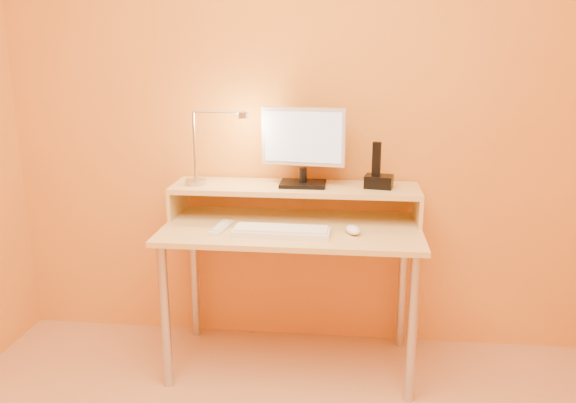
# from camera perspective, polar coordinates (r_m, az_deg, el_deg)

# --- Properties ---
(wall_back) EXTENTS (3.00, 0.04, 2.50)m
(wall_back) POSITION_cam_1_polar(r_m,az_deg,el_deg) (2.89, 1.05, 9.53)
(wall_back) COLOR orange
(wall_back) RESTS_ON floor
(desk_leg_fl) EXTENTS (0.04, 0.04, 0.69)m
(desk_leg_fl) POSITION_cam_1_polar(r_m,az_deg,el_deg) (2.70, -12.11, -11.19)
(desk_leg_fl) COLOR #B3B3BC
(desk_leg_fl) RESTS_ON floor
(desk_leg_fr) EXTENTS (0.04, 0.04, 0.69)m
(desk_leg_fr) POSITION_cam_1_polar(r_m,az_deg,el_deg) (2.59, 12.25, -12.34)
(desk_leg_fr) COLOR #B3B3BC
(desk_leg_fr) RESTS_ON floor
(desk_leg_bl) EXTENTS (0.04, 0.04, 0.69)m
(desk_leg_bl) POSITION_cam_1_polar(r_m,az_deg,el_deg) (3.14, -9.29, -7.26)
(desk_leg_bl) COLOR #B3B3BC
(desk_leg_bl) RESTS_ON floor
(desk_leg_br) EXTENTS (0.04, 0.04, 0.69)m
(desk_leg_br) POSITION_cam_1_polar(r_m,az_deg,el_deg) (3.05, 11.31, -8.05)
(desk_leg_br) COLOR #B3B3BC
(desk_leg_br) RESTS_ON floor
(desk_lower) EXTENTS (1.20, 0.60, 0.02)m
(desk_lower) POSITION_cam_1_polar(r_m,az_deg,el_deg) (2.68, 0.38, -2.72)
(desk_lower) COLOR tan
(desk_lower) RESTS_ON floor
(shelf_riser_left) EXTENTS (0.02, 0.30, 0.14)m
(shelf_riser_left) POSITION_cam_1_polar(r_m,az_deg,el_deg) (2.92, -10.93, 0.09)
(shelf_riser_left) COLOR tan
(shelf_riser_left) RESTS_ON desk_lower
(shelf_riser_right) EXTENTS (0.02, 0.30, 0.14)m
(shelf_riser_right) POSITION_cam_1_polar(r_m,az_deg,el_deg) (2.81, 12.76, -0.57)
(shelf_riser_right) COLOR tan
(shelf_riser_right) RESTS_ON desk_lower
(desk_shelf) EXTENTS (1.20, 0.30, 0.02)m
(desk_shelf) POSITION_cam_1_polar(r_m,az_deg,el_deg) (2.79, 0.70, 1.35)
(desk_shelf) COLOR tan
(desk_shelf) RESTS_ON desk_lower
(monitor_foot) EXTENTS (0.22, 0.16, 0.02)m
(monitor_foot) POSITION_cam_1_polar(r_m,az_deg,el_deg) (2.78, 1.50, 1.76)
(monitor_foot) COLOR black
(monitor_foot) RESTS_ON desk_shelf
(monitor_neck) EXTENTS (0.04, 0.04, 0.07)m
(monitor_neck) POSITION_cam_1_polar(r_m,az_deg,el_deg) (2.77, 1.50, 2.64)
(monitor_neck) COLOR black
(monitor_neck) RESTS_ON monitor_foot
(monitor_panel) EXTENTS (0.41, 0.09, 0.28)m
(monitor_panel) POSITION_cam_1_polar(r_m,az_deg,el_deg) (2.74, 1.55, 6.47)
(monitor_panel) COLOR silver
(monitor_panel) RESTS_ON monitor_neck
(monitor_back) EXTENTS (0.36, 0.06, 0.23)m
(monitor_back) POSITION_cam_1_polar(r_m,az_deg,el_deg) (2.77, 1.59, 6.54)
(monitor_back) COLOR black
(monitor_back) RESTS_ON monitor_panel
(monitor_screen) EXTENTS (0.36, 0.05, 0.24)m
(monitor_screen) POSITION_cam_1_polar(r_m,az_deg,el_deg) (2.73, 1.51, 6.41)
(monitor_screen) COLOR silver
(monitor_screen) RESTS_ON monitor_panel
(lamp_base) EXTENTS (0.10, 0.10, 0.02)m
(lamp_base) POSITION_cam_1_polar(r_m,az_deg,el_deg) (2.84, -9.13, 1.92)
(lamp_base) COLOR #B3B3BC
(lamp_base) RESTS_ON desk_shelf
(lamp_post) EXTENTS (0.01, 0.01, 0.33)m
(lamp_post) POSITION_cam_1_polar(r_m,az_deg,el_deg) (2.80, -9.28, 5.46)
(lamp_post) COLOR #B3B3BC
(lamp_post) RESTS_ON lamp_base
(lamp_arm) EXTENTS (0.24, 0.01, 0.01)m
(lamp_arm) POSITION_cam_1_polar(r_m,az_deg,el_deg) (2.75, -6.99, 8.84)
(lamp_arm) COLOR #B3B3BC
(lamp_arm) RESTS_ON lamp_post
(lamp_head) EXTENTS (0.04, 0.04, 0.03)m
(lamp_head) POSITION_cam_1_polar(r_m,az_deg,el_deg) (2.73, -4.49, 8.54)
(lamp_head) COLOR #B3B3BC
(lamp_head) RESTS_ON lamp_arm
(lamp_bulb) EXTENTS (0.03, 0.03, 0.00)m
(lamp_bulb) POSITION_cam_1_polar(r_m,az_deg,el_deg) (2.73, -4.49, 8.20)
(lamp_bulb) COLOR #FFEAC6
(lamp_bulb) RESTS_ON lamp_head
(phone_dock) EXTENTS (0.15, 0.12, 0.06)m
(phone_dock) POSITION_cam_1_polar(r_m,az_deg,el_deg) (2.77, 9.02, 1.98)
(phone_dock) COLOR black
(phone_dock) RESTS_ON desk_shelf
(phone_handset) EXTENTS (0.04, 0.03, 0.16)m
(phone_handset) POSITION_cam_1_polar(r_m,az_deg,el_deg) (2.75, 8.80, 4.22)
(phone_handset) COLOR black
(phone_handset) RESTS_ON phone_dock
(phone_led) EXTENTS (0.01, 0.00, 0.04)m
(phone_led) POSITION_cam_1_polar(r_m,az_deg,el_deg) (2.72, 10.01, 1.71)
(phone_led) COLOR #2C4EFF
(phone_led) RESTS_ON phone_dock
(keyboard) EXTENTS (0.44, 0.15, 0.02)m
(keyboard) POSITION_cam_1_polar(r_m,az_deg,el_deg) (2.56, -0.66, -3.04)
(keyboard) COLOR silver
(keyboard) RESTS_ON desk_lower
(mouse) EXTENTS (0.09, 0.12, 0.04)m
(mouse) POSITION_cam_1_polar(r_m,az_deg,el_deg) (2.58, 6.47, -2.80)
(mouse) COLOR white
(mouse) RESTS_ON desk_lower
(remote_control) EXTENTS (0.08, 0.20, 0.02)m
(remote_control) POSITION_cam_1_polar(r_m,az_deg,el_deg) (2.64, -6.65, -2.62)
(remote_control) COLOR silver
(remote_control) RESTS_ON desk_lower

